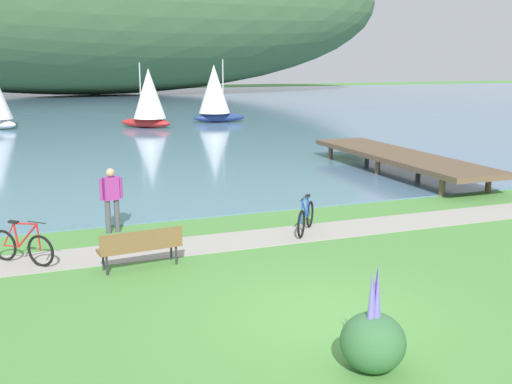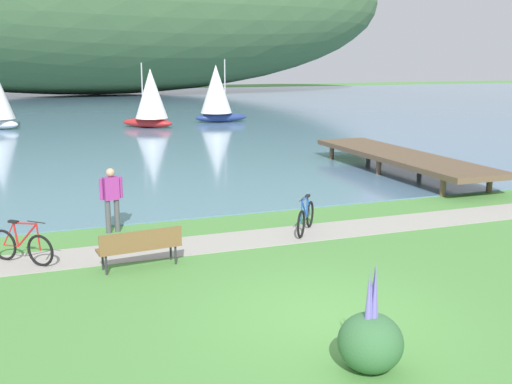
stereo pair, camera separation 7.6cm
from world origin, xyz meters
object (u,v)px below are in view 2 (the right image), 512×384
Objects in this scene: bicycle_leaning_near_bench at (22,246)px; sailboat_mid_bay at (217,93)px; park_bench_near_camera at (140,245)px; bicycle_beside_path at (306,218)px; person_at_shoreline at (112,196)px; sailboat_nearest_to_shore at (150,97)px.

sailboat_mid_bay is (12.87, 28.09, 1.75)m from bicycle_leaning_near_bench.
bicycle_beside_path is at bearing 15.83° from park_bench_near_camera.
park_bench_near_camera is 2.71m from bicycle_leaning_near_bench.
person_at_shoreline is 0.40× the size of sailboat_nearest_to_shore.
sailboat_nearest_to_shore is at bearing 73.54° from bicycle_leaning_near_bench.
sailboat_mid_bay reaches higher than bicycle_beside_path.
sailboat_mid_bay is (10.46, 29.32, 1.63)m from park_bench_near_camera.
bicycle_leaning_near_bench is at bearing -140.43° from person_at_shoreline.
sailboat_nearest_to_shore reaches higher than bicycle_leaning_near_bench.
bicycle_beside_path is at bearing -20.33° from person_at_shoreline.
sailboat_mid_bay is at bearing 67.90° from person_at_shoreline.
sailboat_mid_bay is at bearing 21.26° from sailboat_nearest_to_shore.
sailboat_nearest_to_shore is at bearing 79.03° from park_bench_near_camera.
park_bench_near_camera is 4.72m from bicycle_beside_path.
sailboat_nearest_to_shore is (5.30, 27.31, 1.52)m from park_bench_near_camera.
sailboat_mid_bay reaches higher than sailboat_nearest_to_shore.
park_bench_near_camera is at bearing -100.97° from sailboat_nearest_to_shore.
park_bench_near_camera is 0.43× the size of sailboat_nearest_to_shore.
person_at_shoreline is (-4.75, 1.76, 0.58)m from bicycle_beside_path.
bicycle_leaning_near_bench is at bearing -179.50° from bicycle_beside_path.
bicycle_leaning_near_bench and bicycle_beside_path have the same top height.
person_at_shoreline is at bearing 93.98° from park_bench_near_camera.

